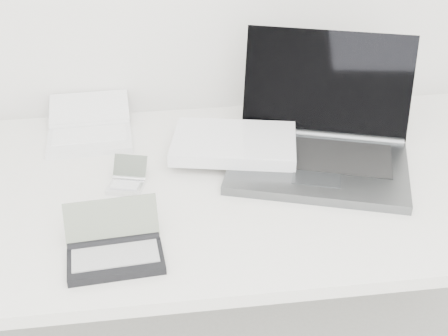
{
  "coord_description": "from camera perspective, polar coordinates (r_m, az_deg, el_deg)",
  "views": [
    {
      "loc": [
        -0.19,
        0.3,
        1.54
      ],
      "look_at": [
        -0.03,
        1.51,
        0.79
      ],
      "focal_mm": 50.0,
      "sensor_mm": 36.0,
      "label": 1
    }
  ],
  "objects": [
    {
      "name": "desk",
      "position": [
        1.53,
        0.91,
        -2.54
      ],
      "size": [
        1.6,
        0.8,
        0.73
      ],
      "color": "white",
      "rests_on": "ground"
    },
    {
      "name": "palmtop_charcoal",
      "position": [
        1.28,
        -9.96,
        -7.4
      ],
      "size": [
        0.2,
        0.16,
        0.1
      ],
      "rotation": [
        0.0,
        0.0,
        0.08
      ],
      "color": "black",
      "rests_on": "desk"
    },
    {
      "name": "pda_silver",
      "position": [
        1.49,
        -8.87,
        -1.23
      ],
      "size": [
        0.1,
        0.12,
        0.06
      ],
      "rotation": [
        0.0,
        0.0,
        -0.28
      ],
      "color": "silver",
      "rests_on": "desk"
    },
    {
      "name": "netbook_open_white",
      "position": [
        1.73,
        -12.19,
        3.38
      ],
      "size": [
        0.23,
        0.29,
        0.05
      ],
      "rotation": [
        0.0,
        0.0,
        0.04
      ],
      "color": "white",
      "rests_on": "desk"
    },
    {
      "name": "laptop_large",
      "position": [
        1.58,
        6.32,
        2.33
      ],
      "size": [
        0.65,
        0.5,
        0.29
      ],
      "rotation": [
        0.0,
        0.0,
        -0.32
      ],
      "color": "#505355",
      "rests_on": "desk"
    }
  ]
}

